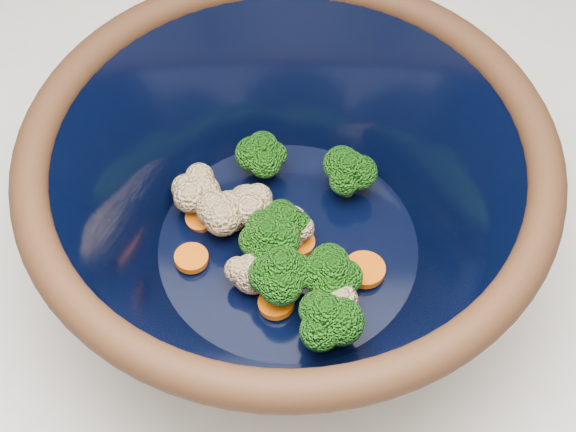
# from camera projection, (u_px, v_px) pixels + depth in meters

# --- Properties ---
(mixing_bowl) EXTENTS (0.46, 0.46, 0.16)m
(mixing_bowl) POSITION_uv_depth(u_px,v_px,m) (288.00, 204.00, 0.59)
(mixing_bowl) COLOR black
(mixing_bowl) RESTS_ON counter
(vegetable_pile) EXTENTS (0.17, 0.19, 0.05)m
(vegetable_pile) POSITION_uv_depth(u_px,v_px,m) (285.00, 240.00, 0.61)
(vegetable_pile) COLOR #608442
(vegetable_pile) RESTS_ON mixing_bowl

